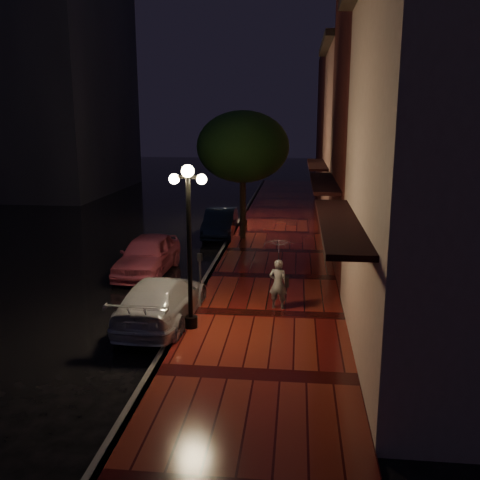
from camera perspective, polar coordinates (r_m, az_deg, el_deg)
The scene contains 15 objects.
ground at distance 19.25m, azimuth -3.33°, elevation -4.05°, with size 120.00×120.00×0.00m, color black.
sidewalk at distance 19.00m, azimuth 3.39°, elevation -4.04°, with size 4.50×60.00×0.15m, color #460D0C.
curb at distance 19.23m, azimuth -3.34°, elevation -3.83°, with size 0.25×60.00×0.15m, color #595451.
storefront_near at distance 12.84m, azimuth 23.99°, elevation 5.78°, with size 5.00×8.00×8.50m, color gray.
storefront_mid at distance 20.54m, azimuth 17.56°, elevation 12.03°, with size 5.00×8.00×11.00m, color #511914.
storefront_far at distance 28.45m, azimuth 14.32°, elevation 10.26°, with size 5.00×8.00×9.00m, color #8C5951.
storefront_extra at distance 38.36m, azimuth 12.30°, elevation 11.68°, with size 5.00×12.00×10.00m, color #511914.
streetlamp_near at distance 13.77m, azimuth -5.45°, elevation 0.27°, with size 0.96×0.36×4.31m.
streetlamp_far at distance 27.46m, azimuth 0.43°, elevation 6.60°, with size 0.96×0.36×4.31m.
street_tree at distance 24.32m, azimuth 0.33°, elevation 9.68°, with size 4.16×4.16×5.80m.
pink_car at distance 19.82m, azimuth -9.82°, elevation -1.55°, with size 1.71×4.24×1.44m, color #C9526C.
navy_car at distance 25.86m, azimuth -2.13°, elevation 1.87°, with size 1.41×4.06×1.34m, color black.
silver_car at distance 15.09m, azimuth -8.39°, elevation -6.38°, with size 1.83×4.49×1.30m, color #B8BAC1.
woman_with_umbrella at distance 15.41m, azimuth 4.14°, elevation -2.47°, with size 0.86×0.88×2.08m.
parking_meter at distance 16.58m, azimuth -4.29°, elevation -3.28°, with size 0.15×0.14×1.39m.
Camera 1 is at (3.10, -18.16, 5.58)m, focal length 40.00 mm.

